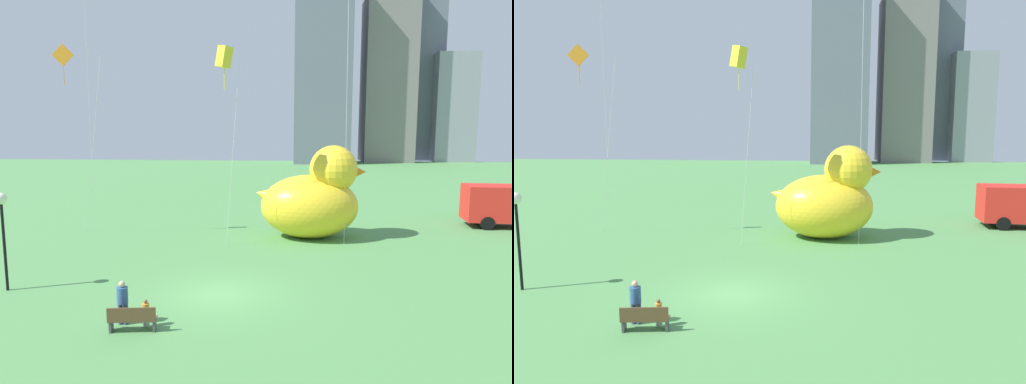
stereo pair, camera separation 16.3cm
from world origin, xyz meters
The scene contains 10 objects.
ground_plane centered at (0.00, 0.00, 0.00)m, with size 140.00×140.00×0.00m, color #518E4D.
park_bench centered at (-2.41, -3.78, 0.47)m, with size 1.67×0.66×0.90m.
person_adult centered at (-2.94, -3.18, 0.87)m, with size 0.39×0.39×1.58m.
person_child centered at (-2.07, -3.33, 0.54)m, with size 0.24×0.24×0.98m.
giant_inflatable_duck centered at (4.27, 10.29, 2.43)m, with size 6.88×4.41×5.70m.
lamppost centered at (-9.04, -0.19, 3.29)m, with size 0.49×0.49×4.19m.
box_truck centered at (17.50, 14.17, 1.44)m, with size 6.00×2.67×2.85m.
city_skyline centered at (19.71, 72.48, 16.58)m, with size 32.39×20.19×40.54m.
kite_orange centered at (-10.31, 8.92, 10.45)m, with size 2.84×2.28×11.57m.
kite_yellow centered at (-0.71, 7.14, 10.45)m, with size 1.34×1.26×11.12m.
Camera 2 is at (3.10, -18.81, 7.06)m, focal length 33.57 mm.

